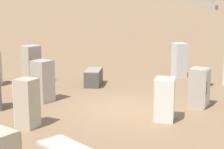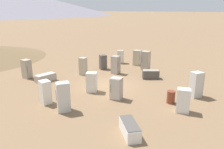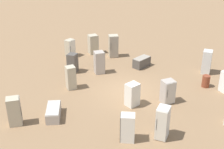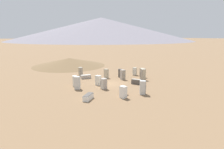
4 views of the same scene
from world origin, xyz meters
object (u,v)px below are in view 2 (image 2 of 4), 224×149
discarded_fridge_8 (196,85)px  discarded_fridge_13 (130,129)px  discarded_fridge_6 (103,62)px  discarded_fridge_4 (146,60)px  discarded_fridge_3 (183,100)px  discarded_fridge_14 (120,57)px  discarded_fridge_0 (45,92)px  discarded_fridge_1 (83,66)px  discarded_fridge_5 (151,74)px  discarded_fridge_11 (116,65)px  discarded_fridge_2 (46,78)px  discarded_fridge_9 (92,82)px  discarded_fridge_10 (116,88)px  discarded_fridge_7 (63,97)px  discarded_fridge_15 (27,69)px  rusty_barrel (171,97)px  discarded_fridge_12 (137,58)px

discarded_fridge_8 → discarded_fridge_13: size_ratio=1.04×
discarded_fridge_6 → discarded_fridge_4: bearing=-24.6°
discarded_fridge_3 → discarded_fridge_14: 12.96m
discarded_fridge_3 → discarded_fridge_14: size_ratio=1.00×
discarded_fridge_0 → discarded_fridge_1: 6.86m
discarded_fridge_6 → discarded_fridge_5: bearing=-59.0°
discarded_fridge_8 → discarded_fridge_11: (7.82, -2.26, -0.05)m
discarded_fridge_2 → discarded_fridge_4: 10.07m
discarded_fridge_11 → discarded_fridge_6: bearing=-112.4°
discarded_fridge_4 → discarded_fridge_5: size_ratio=1.18×
discarded_fridge_9 → discarded_fridge_11: 5.24m
discarded_fridge_0 → discarded_fridge_11: 8.49m
discarded_fridge_3 → discarded_fridge_11: 9.20m
discarded_fridge_11 → discarded_fridge_14: discarded_fridge_11 is taller
discarded_fridge_5 → discarded_fridge_2: bearing=-84.9°
discarded_fridge_10 → discarded_fridge_14: discarded_fridge_10 is taller
discarded_fridge_7 → discarded_fridge_15: size_ratio=1.08×
discarded_fridge_3 → discarded_fridge_0: bearing=-170.7°
discarded_fridge_13 → discarded_fridge_14: bearing=-101.7°
discarded_fridge_2 → discarded_fridge_9: (-4.91, -0.01, 0.43)m
discarded_fridge_13 → rusty_barrel: (-0.69, -4.86, 0.09)m
discarded_fridge_15 → discarded_fridge_5: bearing=120.4°
discarded_fridge_0 → rusty_barrel: (-7.20, -4.22, -0.36)m
discarded_fridge_9 → discarded_fridge_14: 9.44m
discarded_fridge_3 → discarded_fridge_6: (9.54, -5.92, -0.00)m
discarded_fridge_3 → discarded_fridge_15: discarded_fridge_15 is taller
discarded_fridge_0 → discarded_fridge_5: 9.60m
discarded_fridge_3 → discarded_fridge_10: (4.48, 0.29, 0.02)m
discarded_fridge_3 → discarded_fridge_12: 11.69m
discarded_fridge_1 → discarded_fridge_14: (-0.88, -5.83, -0.07)m
discarded_fridge_13 → discarded_fridge_7: bearing=-46.2°
discarded_fridge_4 → discarded_fridge_13: size_ratio=1.09×
discarded_fridge_10 → discarded_fridge_13: (-2.81, 3.65, -0.44)m
discarded_fridge_6 → discarded_fridge_12: (-2.38, -3.33, 0.10)m
discarded_fridge_4 → discarded_fridge_11: bearing=63.2°
discarded_fridge_4 → discarded_fridge_13: bearing=115.8°
discarded_fridge_5 → discarded_fridge_1: bearing=-101.1°
discarded_fridge_3 → rusty_barrel: size_ratio=1.75×
discarded_fridge_6 → discarded_fridge_13: size_ratio=0.85×
discarded_fridge_1 → discarded_fridge_12: bearing=54.2°
discarded_fridge_6 → discarded_fridge_12: size_ratio=0.88×
discarded_fridge_3 → discarded_fridge_7: (6.34, 3.57, 0.18)m
discarded_fridge_1 → discarded_fridge_13: (-8.42, 7.22, -0.49)m
discarded_fridge_3 → discarded_fridge_9: 6.77m
discarded_fridge_0 → discarded_fridge_8: (-8.40, -6.21, 0.13)m
discarded_fridge_2 → discarded_fridge_6: 6.31m
discarded_fridge_0 → discarded_fridge_10: 4.77m
discarded_fridge_9 → discarded_fridge_12: bearing=68.4°
discarded_fridge_5 → discarded_fridge_9: (2.68, 5.37, 0.36)m
discarded_fridge_5 → discarded_fridge_8: (-4.30, 2.46, 0.52)m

